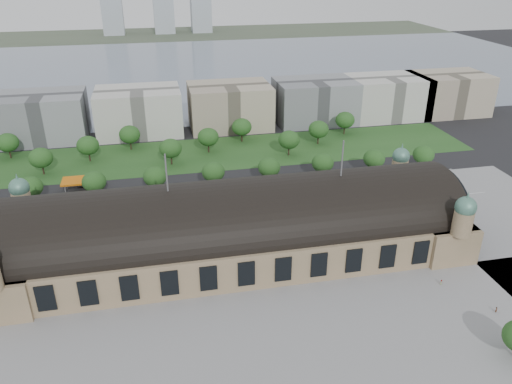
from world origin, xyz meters
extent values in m
plane|color=black|center=(0.00, 0.00, 0.00)|extent=(900.00, 900.00, 0.00)
cube|color=#997E5F|center=(0.00, 0.00, 6.00)|extent=(150.00, 40.00, 12.00)
cube|color=#997E5F|center=(-67.00, 0.00, 6.00)|extent=(16.00, 43.00, 12.00)
cube|color=#997E5F|center=(67.00, 0.00, 6.00)|extent=(16.00, 43.00, 12.00)
cylinder|color=black|center=(0.00, 0.00, 12.00)|extent=(144.00, 37.60, 37.60)
cylinder|color=black|center=(73.00, 0.00, 14.00)|extent=(1.20, 32.00, 32.00)
cylinder|color=#997E5F|center=(-67.00, 21.00, 16.00)|extent=(6.00, 6.00, 8.00)
sphere|color=slate|center=(-67.00, 21.00, 21.50)|extent=(6.40, 6.40, 6.40)
cone|color=slate|center=(-67.00, 21.00, 25.50)|extent=(1.00, 1.00, 2.50)
cylinder|color=#997E5F|center=(67.00, 21.00, 16.00)|extent=(6.00, 6.00, 8.00)
sphere|color=slate|center=(67.00, 21.00, 21.50)|extent=(6.40, 6.40, 6.40)
cone|color=slate|center=(67.00, 21.00, 25.50)|extent=(1.00, 1.00, 2.50)
cylinder|color=#997E5F|center=(67.00, -21.00, 16.00)|extent=(6.00, 6.00, 8.00)
sphere|color=slate|center=(67.00, -21.00, 21.50)|extent=(6.40, 6.40, 6.40)
cone|color=slate|center=(67.00, -21.00, 25.50)|extent=(1.00, 1.00, 2.50)
cylinder|color=#59595B|center=(-20.00, 0.00, 31.50)|extent=(0.50, 0.50, 12.00)
cylinder|color=#59595B|center=(35.00, 0.00, 31.50)|extent=(0.50, 0.50, 12.00)
cube|color=gray|center=(10.00, -44.00, 0.00)|extent=(190.00, 48.00, 0.12)
cube|color=gray|center=(103.00, 0.00, 0.00)|extent=(56.00, 100.00, 0.12)
cube|color=black|center=(-20.00, 38.00, 0.00)|extent=(260.00, 26.00, 0.10)
cube|color=#244E1F|center=(-15.00, 93.00, 0.00)|extent=(300.00, 45.00, 0.10)
cube|color=#D0680C|center=(-55.00, 62.00, 4.70)|extent=(14.00, 9.00, 0.70)
cube|color=#59595B|center=(-53.00, 68.00, 1.60)|extent=(7.00, 5.00, 3.20)
cylinder|color=#59595B|center=(-60.50, 65.20, 2.20)|extent=(0.50, 0.50, 4.40)
cylinder|color=#59595B|center=(-49.50, 65.20, 2.20)|extent=(0.50, 0.50, 4.40)
cylinder|color=#59595B|center=(-60.50, 58.80, 2.20)|extent=(0.50, 0.50, 4.40)
cylinder|color=#59595B|center=(-49.50, 58.80, 2.20)|extent=(0.50, 0.50, 4.40)
cube|color=slate|center=(0.00, 298.00, 0.00)|extent=(700.00, 320.00, 0.08)
cube|color=#44513D|center=(0.00, 498.00, 0.00)|extent=(700.00, 120.00, 0.14)
cube|color=#9EA8B2|center=(45.00, 508.00, 37.50)|extent=(24.00, 24.00, 75.00)
cube|color=gray|center=(-80.00, 133.00, 12.00)|extent=(45.00, 32.00, 24.00)
cube|color=beige|center=(-30.00, 133.00, 12.00)|extent=(45.00, 32.00, 24.00)
cube|color=tan|center=(20.00, 133.00, 12.00)|extent=(45.00, 32.00, 24.00)
cube|color=gray|center=(70.00, 133.00, 12.00)|extent=(45.00, 32.00, 24.00)
cube|color=beige|center=(115.00, 133.00, 12.00)|extent=(45.00, 32.00, 24.00)
cube|color=tan|center=(155.00, 133.00, 12.00)|extent=(45.00, 32.00, 24.00)
cylinder|color=#2D2116|center=(-72.00, 53.00, 2.16)|extent=(0.70, 0.70, 4.32)
ellipsoid|color=#254D1B|center=(-72.00, 53.00, 7.44)|extent=(9.60, 9.60, 8.16)
cylinder|color=#2D2116|center=(-48.00, 53.00, 2.16)|extent=(0.70, 0.70, 4.32)
ellipsoid|color=#254D1B|center=(-48.00, 53.00, 7.44)|extent=(9.60, 9.60, 8.16)
cylinder|color=#2D2116|center=(-24.00, 53.00, 2.16)|extent=(0.70, 0.70, 4.32)
ellipsoid|color=#254D1B|center=(-24.00, 53.00, 7.44)|extent=(9.60, 9.60, 8.16)
cylinder|color=#2D2116|center=(0.00, 53.00, 2.16)|extent=(0.70, 0.70, 4.32)
ellipsoid|color=#254D1B|center=(0.00, 53.00, 7.44)|extent=(9.60, 9.60, 8.16)
cylinder|color=#2D2116|center=(24.00, 53.00, 2.16)|extent=(0.70, 0.70, 4.32)
ellipsoid|color=#254D1B|center=(24.00, 53.00, 7.44)|extent=(9.60, 9.60, 8.16)
cylinder|color=#2D2116|center=(48.00, 53.00, 2.16)|extent=(0.70, 0.70, 4.32)
ellipsoid|color=#254D1B|center=(48.00, 53.00, 7.44)|extent=(9.60, 9.60, 8.16)
cylinder|color=#2D2116|center=(72.00, 53.00, 2.16)|extent=(0.70, 0.70, 4.32)
ellipsoid|color=#254D1B|center=(72.00, 53.00, 7.44)|extent=(9.60, 9.60, 8.16)
cylinder|color=#2D2116|center=(96.00, 53.00, 2.16)|extent=(0.70, 0.70, 4.32)
ellipsoid|color=#254D1B|center=(96.00, 53.00, 7.44)|extent=(9.60, 9.60, 8.16)
cylinder|color=#2D2116|center=(-92.00, 107.00, 2.34)|extent=(0.70, 0.70, 4.68)
ellipsoid|color=#254D1B|center=(-92.00, 107.00, 8.06)|extent=(10.40, 10.40, 8.84)
cylinder|color=#2D2116|center=(-73.00, 83.00, 2.34)|extent=(0.70, 0.70, 4.68)
ellipsoid|color=#254D1B|center=(-73.00, 83.00, 8.06)|extent=(10.40, 10.40, 8.84)
cylinder|color=#2D2116|center=(-54.00, 95.00, 2.34)|extent=(0.70, 0.70, 4.68)
ellipsoid|color=#254D1B|center=(-54.00, 95.00, 8.06)|extent=(10.40, 10.40, 8.84)
cylinder|color=#2D2116|center=(-35.00, 107.00, 2.34)|extent=(0.70, 0.70, 4.68)
ellipsoid|color=#254D1B|center=(-35.00, 107.00, 8.06)|extent=(10.40, 10.40, 8.84)
cylinder|color=#2D2116|center=(-16.00, 83.00, 2.34)|extent=(0.70, 0.70, 4.68)
ellipsoid|color=#254D1B|center=(-16.00, 83.00, 8.06)|extent=(10.40, 10.40, 8.84)
cylinder|color=#2D2116|center=(3.00, 95.00, 2.34)|extent=(0.70, 0.70, 4.68)
ellipsoid|color=#254D1B|center=(3.00, 95.00, 8.06)|extent=(10.40, 10.40, 8.84)
cylinder|color=#2D2116|center=(22.00, 107.00, 2.34)|extent=(0.70, 0.70, 4.68)
ellipsoid|color=#254D1B|center=(22.00, 107.00, 8.06)|extent=(10.40, 10.40, 8.84)
cylinder|color=#2D2116|center=(41.00, 83.00, 2.34)|extent=(0.70, 0.70, 4.68)
ellipsoid|color=#254D1B|center=(41.00, 83.00, 8.06)|extent=(10.40, 10.40, 8.84)
cylinder|color=#2D2116|center=(60.00, 95.00, 2.34)|extent=(0.70, 0.70, 4.68)
ellipsoid|color=#254D1B|center=(60.00, 95.00, 8.06)|extent=(10.40, 10.40, 8.84)
cylinder|color=#2D2116|center=(79.00, 107.00, 2.34)|extent=(0.70, 0.70, 4.68)
ellipsoid|color=#254D1B|center=(79.00, 107.00, 8.06)|extent=(10.40, 10.40, 8.84)
imported|color=gray|center=(-73.93, 48.32, 0.64)|extent=(3.97, 1.54, 1.29)
imported|color=black|center=(-45.63, 36.29, 0.73)|extent=(5.45, 2.96, 1.45)
imported|color=maroon|center=(-40.80, 44.60, 0.76)|extent=(5.48, 2.81, 1.52)
imported|color=#171740|center=(14.38, 33.59, 0.66)|extent=(3.96, 1.82, 1.31)
imported|color=#5A5C62|center=(26.58, 44.00, 0.68)|extent=(4.21, 1.80, 1.35)
imported|color=silver|center=(82.14, 27.13, 0.81)|extent=(5.99, 3.01, 1.63)
imported|color=black|center=(-57.32, 25.00, 0.81)|extent=(5.10, 4.01, 1.62)
imported|color=maroon|center=(-52.45, 25.00, 0.70)|extent=(5.58, 4.12, 1.41)
imported|color=#171840|center=(-70.19, 22.40, 0.76)|extent=(5.45, 4.89, 1.52)
imported|color=#585A60|center=(-52.57, 25.00, 0.68)|extent=(4.23, 3.51, 1.36)
imported|color=silver|center=(-56.75, 25.00, 0.77)|extent=(4.81, 3.99, 1.55)
imported|color=#999AA1|center=(-36.62, 21.00, 0.64)|extent=(4.99, 4.41, 1.28)
imported|color=black|center=(-37.54, 25.00, 0.80)|extent=(5.95, 4.50, 1.61)
imported|color=#AE1B26|center=(-1.03, 28.98, 1.73)|extent=(12.46, 3.04, 3.46)
imported|color=silver|center=(-0.47, 27.00, 1.77)|extent=(12.88, 3.76, 3.54)
imported|color=silver|center=(40.00, 27.18, 1.50)|extent=(10.91, 3.06, 3.01)
imported|color=gray|center=(58.03, -28.69, 0.84)|extent=(0.92, 0.68, 1.68)
imported|color=gray|center=(66.05, -43.68, 0.96)|extent=(0.83, 0.82, 1.93)
camera|label=1|loc=(-21.87, -137.64, 90.55)|focal=35.00mm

